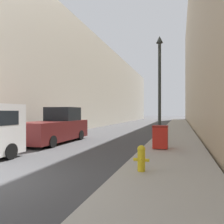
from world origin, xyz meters
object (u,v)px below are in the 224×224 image
at_px(trash_bin, 160,137).
at_px(pickup_truck, 56,128).
at_px(lamppost, 160,84).
at_px(fire_hydrant, 141,158).

distance_m(trash_bin, pickup_truck, 6.59).
bearing_deg(trash_bin, lamppost, 95.87).
height_order(fire_hydrant, trash_bin, trash_bin).
relative_size(trash_bin, lamppost, 0.17).
bearing_deg(lamppost, pickup_truck, -167.80).
bearing_deg(lamppost, fire_hydrant, -89.24).
xyz_separation_m(lamppost, pickup_truck, (-6.16, -1.33, -2.62)).
height_order(fire_hydrant, pickup_truck, pickup_truck).
distance_m(trash_bin, lamppost, 3.93).
bearing_deg(pickup_truck, lamppost, 12.20).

